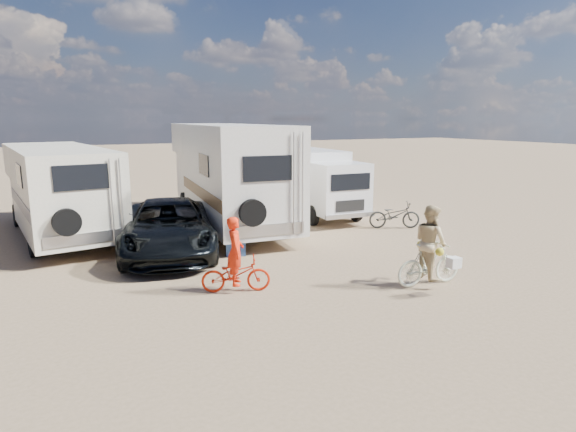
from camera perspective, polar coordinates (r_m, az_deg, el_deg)
name	(u,v)px	position (r m, az deg, el deg)	size (l,w,h in m)	color
ground	(294,273)	(12.74, 0.73, -6.73)	(140.00, 140.00, 0.00)	#937757
rv_main	(228,175)	(18.42, -7.13, 4.79)	(2.67, 9.40, 3.75)	white
rv_left	(59,192)	(18.24, -25.34, 2.57)	(2.57, 8.13, 3.02)	beige
box_truck	(315,183)	(20.03, 3.23, 3.85)	(2.13, 5.60, 2.68)	silver
dark_suv	(169,227)	(14.88, -13.87, -1.28)	(2.61, 5.66, 1.57)	black
bike_man	(236,274)	(11.37, -6.16, -6.83)	(0.55, 1.59, 0.83)	red
bike_woman	(429,264)	(12.19, 16.28, -5.42)	(0.50, 1.76, 1.06)	beige
rider_man	(236,258)	(11.26, -6.20, -4.98)	(0.58, 0.38, 1.60)	red
rider_woman	(430,249)	(12.10, 16.37, -3.77)	(0.87, 0.68, 1.79)	#CDB684
bike_parked	(394,215)	(18.19, 12.41, 0.10)	(0.65, 1.85, 0.97)	#272926
cooler	(236,247)	(14.42, -6.14, -3.70)	(0.56, 0.41, 0.45)	#31559A
crate	(260,229)	(17.06, -3.26, -1.48)	(0.42, 0.42, 0.34)	#917A4E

